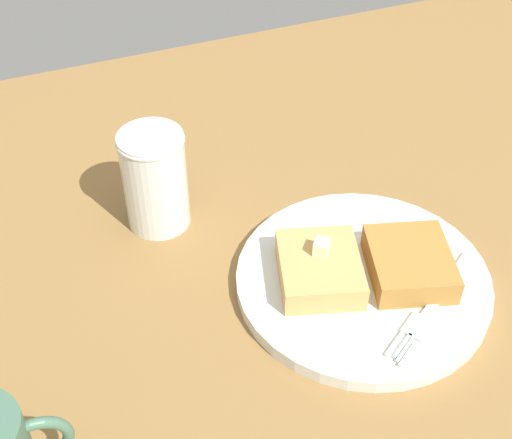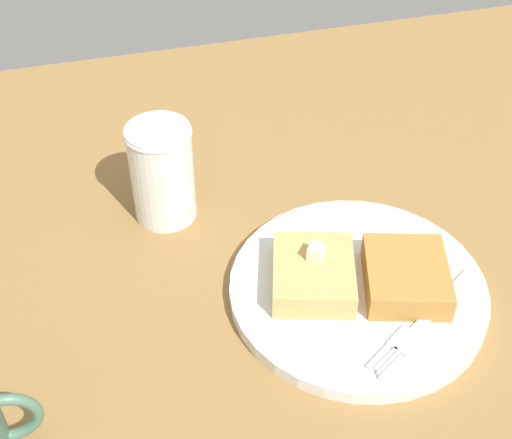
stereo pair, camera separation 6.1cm
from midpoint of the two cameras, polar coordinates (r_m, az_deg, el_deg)
The scene contains 7 objects.
table_surface at distance 68.54cm, azimuth 11.72°, elevation -10.54°, with size 117.75×117.75×2.27cm, color olive.
plate at distance 70.74cm, azimuth 10.59°, elevation -5.60°, with size 25.02×25.02×1.45cm.
toast_slice_left at distance 68.70cm, azimuth 7.15°, elevation -4.47°, with size 7.72×8.94×2.75cm, color tan.
toast_slice_middle at distance 70.17cm, azimuth 14.37°, elevation -4.52°, with size 7.72×8.94×2.75cm, color #A97432.
butter_pat_primary at distance 67.76cm, azimuth 7.41°, elevation -2.72°, with size 1.53×1.38×1.53cm, color #F8F1C4.
fork at distance 67.99cm, azimuth 15.49°, elevation -8.32°, with size 14.21×9.91×0.36cm.
syrup_jar at distance 75.70cm, azimuth -5.21°, elevation 3.36°, with size 6.98×6.98×11.23cm.
Camera 2 is at (-20.65, -36.32, 54.92)cm, focal length 50.00 mm.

